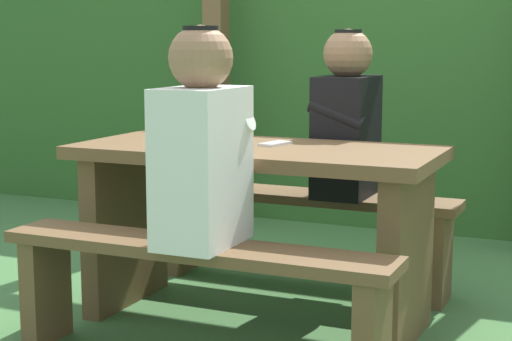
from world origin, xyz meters
TOP-DOWN VIEW (x-y plane):
  - ground_plane at (0.00, 0.00)m, footprint 12.00×12.00m
  - hedge_backdrop at (0.00, 2.20)m, footprint 6.40×0.84m
  - pergola_post_left at (-0.93, 1.53)m, footprint 0.12×0.12m
  - picnic_table at (0.00, 0.00)m, footprint 1.40×0.64m
  - bench_near at (0.00, -0.51)m, footprint 1.40×0.24m
  - bench_far at (0.00, 0.51)m, footprint 1.40×0.24m
  - person_white_shirt at (0.03, -0.51)m, footprint 0.25×0.35m
  - person_black_coat at (0.20, 0.51)m, footprint 0.25×0.35m
  - drinking_glass at (-0.19, -0.14)m, footprint 0.07×0.07m
  - bottle_left at (-0.23, 0.08)m, footprint 0.06×0.06m
  - cell_phone at (0.05, 0.07)m, footprint 0.10×0.15m

SIDE VIEW (x-z plane):
  - ground_plane at x=0.00m, z-range 0.00..0.00m
  - bench_near at x=0.00m, z-range 0.10..0.53m
  - bench_far at x=0.00m, z-range 0.10..0.53m
  - picnic_table at x=0.00m, z-range 0.13..0.83m
  - cell_phone at x=0.05m, z-range 0.70..0.71m
  - drinking_glass at x=-0.19m, z-range 0.70..0.78m
  - person_white_shirt at x=0.03m, z-range 0.41..1.13m
  - person_black_coat at x=0.20m, z-range 0.41..1.13m
  - bottle_left at x=-0.23m, z-range 0.68..0.91m
  - hedge_backdrop at x=0.00m, z-range 0.00..1.74m
  - pergola_post_left at x=-0.93m, z-range 0.00..2.12m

